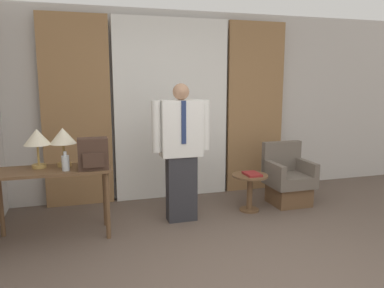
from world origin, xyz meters
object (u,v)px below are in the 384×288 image
(table_lamp_right, at_px, (63,138))
(book, at_px, (252,174))
(backpack, at_px, (93,154))
(desk, at_px, (52,180))
(armchair, at_px, (288,181))
(bottle_near_edge, at_px, (66,163))
(person, at_px, (181,148))
(side_table, at_px, (250,186))
(table_lamp_left, at_px, (37,139))

(table_lamp_right, distance_m, book, 2.38)
(backpack, bearing_deg, desk, 161.26)
(table_lamp_right, relative_size, armchair, 0.50)
(bottle_near_edge, height_order, backpack, backpack)
(desk, xyz_separation_m, table_lamp_right, (0.13, 0.09, 0.45))
(backpack, distance_m, armchair, 2.74)
(backpack, height_order, person, person)
(desk, height_order, bottle_near_edge, bottle_near_edge)
(table_lamp_right, relative_size, side_table, 0.87)
(armchair, distance_m, book, 0.68)
(armchair, bearing_deg, side_table, -168.69)
(backpack, relative_size, book, 1.31)
(side_table, bearing_deg, bottle_near_edge, -173.08)
(side_table, bearing_deg, book, -62.24)
(table_lamp_left, relative_size, armchair, 0.50)
(table_lamp_right, xyz_separation_m, backpack, (0.30, -0.24, -0.15))
(backpack, distance_m, side_table, 2.10)
(desk, bearing_deg, table_lamp_right, 35.61)
(book, bearing_deg, bottle_near_edge, -173.81)
(table_lamp_left, bearing_deg, side_table, 1.37)
(table_lamp_right, height_order, side_table, table_lamp_right)
(desk, xyz_separation_m, side_table, (2.43, 0.16, -0.32))
(bottle_near_edge, relative_size, book, 0.79)
(armchair, bearing_deg, backpack, -170.69)
(desk, distance_m, backpack, 0.54)
(desk, distance_m, table_lamp_left, 0.47)
(table_lamp_left, xyz_separation_m, armchair, (3.20, 0.19, -0.77))
(table_lamp_right, height_order, person, person)
(armchair, bearing_deg, table_lamp_right, -176.30)
(desk, distance_m, side_table, 2.45)
(armchair, bearing_deg, book, -166.02)
(bottle_near_edge, xyz_separation_m, backpack, (0.28, -0.03, 0.08))
(table_lamp_left, bearing_deg, bottle_near_edge, -37.11)
(bottle_near_edge, relative_size, armchair, 0.24)
(backpack, xyz_separation_m, person, (1.04, 0.25, -0.04))
(backpack, xyz_separation_m, book, (2.01, 0.27, -0.44))
(table_lamp_right, height_order, bottle_near_edge, table_lamp_right)
(bottle_near_edge, relative_size, person, 0.12)
(desk, height_order, book, desk)
(table_lamp_right, relative_size, backpack, 1.26)
(desk, relative_size, side_table, 2.52)
(backpack, xyz_separation_m, side_table, (1.99, 0.30, -0.61))
(bottle_near_edge, bearing_deg, armchair, 7.90)
(person, distance_m, side_table, 1.11)
(armchair, xyz_separation_m, side_table, (-0.65, -0.13, 0.01))
(bottle_near_edge, xyz_separation_m, book, (2.29, 0.25, -0.35))
(table_lamp_left, relative_size, person, 0.25)
(bottle_near_edge, height_order, book, bottle_near_edge)
(bottle_near_edge, xyz_separation_m, armchair, (2.92, 0.41, -0.54))
(table_lamp_left, height_order, bottle_near_edge, table_lamp_left)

